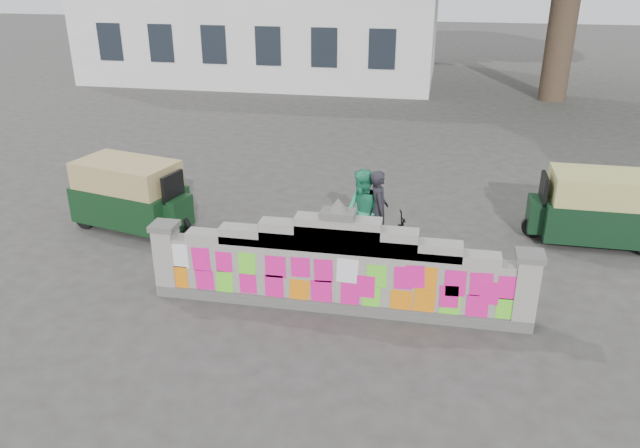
% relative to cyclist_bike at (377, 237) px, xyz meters
% --- Properties ---
extents(ground, '(100.00, 100.00, 0.00)m').
position_rel_cyclist_bike_xyz_m(ground, '(-0.46, -2.02, -0.47)').
color(ground, '#383533').
rests_on(ground, ground).
extents(parapet_wall, '(6.48, 0.44, 2.01)m').
position_rel_cyclist_bike_xyz_m(parapet_wall, '(-0.46, -2.02, 0.28)').
color(parapet_wall, '#4C4C49').
rests_on(parapet_wall, ground).
extents(cyclist_bike, '(1.87, 1.00, 0.93)m').
position_rel_cyclist_bike_xyz_m(cyclist_bike, '(0.00, 0.00, 0.00)').
color(cyclist_bike, black).
rests_on(cyclist_bike, ground).
extents(cyclist_rider, '(0.50, 0.65, 1.58)m').
position_rel_cyclist_bike_xyz_m(cyclist_rider, '(0.00, 0.00, 0.32)').
color(cyclist_rider, black).
rests_on(cyclist_rider, ground).
extents(pedestrian, '(1.03, 1.09, 1.78)m').
position_rel_cyclist_bike_xyz_m(pedestrian, '(-0.32, 0.11, 0.42)').
color(pedestrian, '#2B9F71').
rests_on(pedestrian, ground).
extents(rickshaw_left, '(2.78, 1.76, 1.49)m').
position_rel_cyclist_bike_xyz_m(rickshaw_left, '(-5.44, 0.57, 0.31)').
color(rickshaw_left, black).
rests_on(rickshaw_left, ground).
extents(rickshaw_right, '(2.71, 1.27, 1.50)m').
position_rel_cyclist_bike_xyz_m(rickshaw_right, '(4.39, 1.65, 0.31)').
color(rickshaw_right, black).
rests_on(rickshaw_right, ground).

